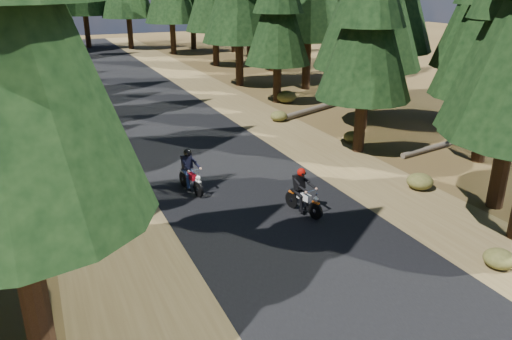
{
  "coord_description": "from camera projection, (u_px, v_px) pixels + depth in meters",
  "views": [
    {
      "loc": [
        -6.05,
        -12.02,
        6.7
      ],
      "look_at": [
        0.0,
        1.5,
        1.1
      ],
      "focal_mm": 35.0,
      "sensor_mm": 36.0,
      "label": 1
    }
  ],
  "objects": [
    {
      "name": "ground",
      "position": [
        276.0,
        220.0,
        14.94
      ],
      "size": [
        120.0,
        120.0,
        0.0
      ],
      "primitive_type": "plane",
      "color": "#463319",
      "rests_on": "ground"
    },
    {
      "name": "road",
      "position": [
        219.0,
        167.0,
        19.21
      ],
      "size": [
        6.0,
        100.0,
        0.01
      ],
      "primitive_type": "cube",
      "color": "black",
      "rests_on": "ground"
    },
    {
      "name": "shoulder_l",
      "position": [
        95.0,
        186.0,
        17.45
      ],
      "size": [
        3.2,
        100.0,
        0.01
      ],
      "primitive_type": "cube",
      "color": "brown",
      "rests_on": "ground"
    },
    {
      "name": "shoulder_r",
      "position": [
        322.0,
        152.0,
        20.96
      ],
      "size": [
        3.2,
        100.0,
        0.01
      ],
      "primitive_type": "cube",
      "color": "brown",
      "rests_on": "ground"
    },
    {
      "name": "log_near",
      "position": [
        317.0,
        108.0,
        27.47
      ],
      "size": [
        5.22,
        2.44,
        0.32
      ],
      "primitive_type": "cylinder",
      "rotation": [
        0.0,
        1.57,
        0.4
      ],
      "color": "#4C4233",
      "rests_on": "ground"
    },
    {
      "name": "log_far",
      "position": [
        432.0,
        148.0,
        21.08
      ],
      "size": [
        3.65,
        0.89,
        0.24
      ],
      "primitive_type": "cylinder",
      "rotation": [
        0.0,
        1.57,
        0.18
      ],
      "color": "#4C4233",
      "rests_on": "ground"
    },
    {
      "name": "understory_shrubs",
      "position": [
        231.0,
        136.0,
        22.14
      ],
      "size": [
        15.02,
        27.67,
        0.7
      ],
      "color": "#474C1E",
      "rests_on": "ground"
    },
    {
      "name": "rider_lead",
      "position": [
        304.0,
        199.0,
        15.23
      ],
      "size": [
        0.87,
        1.67,
        1.43
      ],
      "rotation": [
        0.0,
        0.0,
        3.39
      ],
      "color": "silver",
      "rests_on": "road"
    },
    {
      "name": "rider_follow",
      "position": [
        191.0,
        178.0,
        16.82
      ],
      "size": [
        0.78,
        1.72,
        1.48
      ],
      "rotation": [
        0.0,
        0.0,
        3.32
      ],
      "color": "#A70B17",
      "rests_on": "road"
    }
  ]
}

